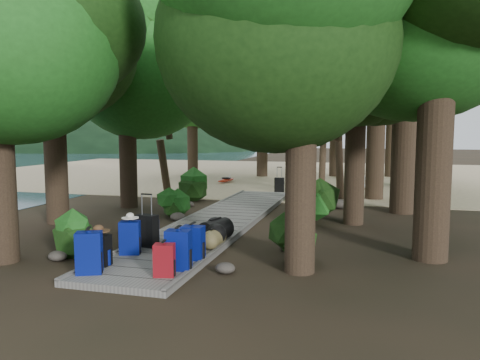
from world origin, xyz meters
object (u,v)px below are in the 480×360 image
(backpack_right_c, at_px, (193,241))
(lone_suitcase_on_sand, at_px, (279,185))
(backpack_left_c, at_px, (130,236))
(sun_lounger, at_px, (366,183))
(kayak, at_px, (226,179))
(backpack_right_a, at_px, (164,258))
(backpack_left_a, at_px, (89,250))
(duffel_right_khaki, at_px, (213,238))
(suitcase_on_boardwalk, at_px, (147,231))
(backpack_left_b, at_px, (101,248))
(backpack_left_d, at_px, (150,229))
(backpack_right_d, at_px, (195,240))
(backpack_right_b, at_px, (178,248))
(duffel_right_black, at_px, (216,230))

(backpack_right_c, relative_size, lone_suitcase_on_sand, 1.16)
(backpack_left_c, xyz_separation_m, sun_lounger, (4.50, 12.93, -0.19))
(lone_suitcase_on_sand, height_order, kayak, lone_suitcase_on_sand)
(backpack_right_a, bearing_deg, backpack_left_a, 175.29)
(duffel_right_khaki, bearing_deg, kayak, 110.89)
(suitcase_on_boardwalk, relative_size, sun_lounger, 0.40)
(duffel_right_khaki, height_order, kayak, duffel_right_khaki)
(backpack_right_c, xyz_separation_m, suitcase_on_boardwalk, (-1.29, 0.66, -0.01))
(backpack_left_a, distance_m, sun_lounger, 14.98)
(backpack_left_b, xyz_separation_m, backpack_right_c, (1.48, 0.84, 0.04))
(backpack_left_b, distance_m, kayak, 14.91)
(backpack_left_d, height_order, kayak, backpack_left_d)
(suitcase_on_boardwalk, bearing_deg, backpack_right_d, 0.09)
(sun_lounger, bearing_deg, kayak, 147.76)
(backpack_left_b, bearing_deg, backpack_right_a, -8.93)
(backpack_left_d, relative_size, backpack_right_b, 0.68)
(duffel_right_black, bearing_deg, backpack_right_d, -75.29)
(backpack_left_b, distance_m, backpack_left_c, 0.88)
(lone_suitcase_on_sand, distance_m, kayak, 4.42)
(sun_lounger, bearing_deg, backpack_left_b, -132.62)
(backpack_left_c, xyz_separation_m, backpack_right_d, (1.22, 0.43, -0.10))
(backpack_right_b, bearing_deg, kayak, 96.89)
(backpack_left_b, relative_size, backpack_right_a, 1.03)
(backpack_right_c, height_order, kayak, backpack_right_c)
(backpack_left_b, height_order, sun_lounger, backpack_left_b)
(suitcase_on_boardwalk, height_order, sun_lounger, suitcase_on_boardwalk)
(backpack_right_d, bearing_deg, suitcase_on_boardwalk, 151.92)
(backpack_left_b, bearing_deg, backpack_left_c, 84.32)
(duffel_right_black, bearing_deg, backpack_left_c, -111.39)
(backpack_left_c, height_order, duffel_right_khaki, backpack_left_c)
(backpack_right_c, bearing_deg, backpack_left_d, 140.77)
(backpack_right_b, bearing_deg, sun_lounger, 70.17)
(backpack_right_b, distance_m, backpack_right_d, 1.16)
(backpack_left_a, xyz_separation_m, kayak, (-2.17, 15.24, -0.34))
(backpack_left_a, xyz_separation_m, duffel_right_black, (1.35, 2.87, -0.16))
(sun_lounger, bearing_deg, backpack_right_a, -127.00)
(backpack_right_b, relative_size, suitcase_on_boardwalk, 1.14)
(backpack_left_b, relative_size, backpack_right_d, 1.18)
(backpack_left_d, distance_m, duffel_right_black, 1.47)
(backpack_right_a, xyz_separation_m, backpack_right_c, (0.08, 1.12, 0.05))
(backpack_left_d, bearing_deg, kayak, 97.01)
(backpack_right_a, bearing_deg, backpack_left_d, 108.17)
(backpack_right_a, distance_m, sun_lounger, 14.45)
(backpack_left_b, height_order, backpack_left_d, backpack_left_b)
(backpack_right_d, xyz_separation_m, duffel_right_black, (0.08, 1.09, -0.03))
(backpack_left_c, relative_size, backpack_right_c, 1.03)
(backpack_left_c, bearing_deg, duffel_right_khaki, 16.85)
(kayak, height_order, sun_lounger, sun_lounger)
(backpack_left_a, bearing_deg, backpack_left_c, 64.04)
(backpack_left_a, relative_size, sun_lounger, 0.47)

